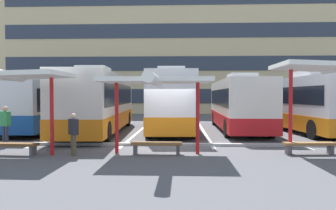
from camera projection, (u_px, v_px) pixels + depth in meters
The scene contains 21 objects.
ground_plane at pixel (167, 146), 14.60m from camera, with size 160.00×160.00×0.00m, color #515156.
terminal_building at pixel (178, 56), 46.50m from camera, with size 44.55×15.00×18.10m.
coach_bus_0 at pixel (54, 105), 21.69m from camera, with size 2.61×11.40×3.46m.
coach_bus_1 at pixel (99, 103), 19.67m from camera, with size 3.14×11.71×3.75m.
coach_bus_2 at pixel (171, 102), 20.71m from camera, with size 2.88×10.67×3.82m.
coach_bus_3 at pixel (238, 105), 20.92m from camera, with size 2.61×10.63×3.46m.
coach_bus_4 at pixel (302, 104), 20.33m from camera, with size 3.45×10.92×3.58m.
lane_stripe_0 at pixel (16, 130), 21.03m from camera, with size 0.16×14.00×0.01m, color white.
lane_stripe_1 at pixel (77, 130), 20.87m from camera, with size 0.16×14.00×0.01m, color white.
lane_stripe_2 at pixel (140, 131), 20.71m from camera, with size 0.16×14.00×0.01m, color white.
lane_stripe_3 at pixel (203, 131), 20.54m from camera, with size 0.16×14.00×0.01m, color white.
lane_stripe_4 at pixel (268, 131), 20.38m from camera, with size 0.16×14.00×0.01m, color white.
lane_stripe_5 at pixel (334, 132), 20.21m from camera, with size 0.16×14.00×0.01m, color white.
waiting_shelter_0 at pixel (9, 77), 11.97m from camera, with size 3.88×4.50×3.09m.
bench_0 at pixel (13, 146), 12.25m from camera, with size 1.87×0.54×0.45m.
waiting_shelter_1 at pixel (156, 82), 12.29m from camera, with size 4.07×4.81×2.92m.
bench_1 at pixel (157, 145), 12.45m from camera, with size 1.91×0.45×0.45m.
bench_2 at pixel (309, 145), 12.43m from camera, with size 1.93×0.56×0.45m.
platform_kerb at pixel (167, 144), 14.52m from camera, with size 44.00×0.24×0.12m, color #ADADA8.
waiting_passenger_0 at pixel (73, 132), 12.18m from camera, with size 0.46×0.48×1.55m.
waiting_passenger_1 at pixel (5, 123), 14.63m from camera, with size 0.54×0.41×1.73m.
Camera 1 is at (0.64, -14.53, 2.21)m, focal length 35.67 mm.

